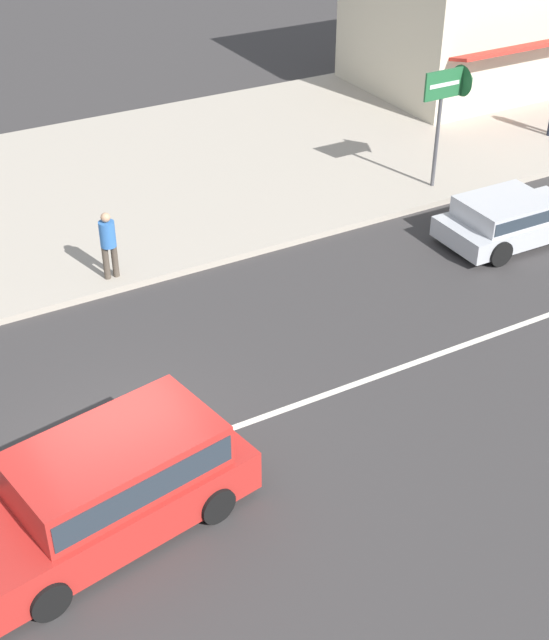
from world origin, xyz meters
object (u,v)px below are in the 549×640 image
object	(u,v)px
minivan_red_3	(109,484)
arrow_signboard	(461,86)
pedestrian_mid_kerb	(108,241)
hatchback_silver_1	(510,218)
shopfront_mid_block	(465,2)

from	to	relation	value
minivan_red_3	arrow_signboard	size ratio (longest dim) A/B	1.56
minivan_red_3	pedestrian_mid_kerb	world-z (taller)	pedestrian_mid_kerb
hatchback_silver_1	shopfront_mid_block	world-z (taller)	shopfront_mid_block
hatchback_silver_1	minivan_red_3	world-z (taller)	minivan_red_3
arrow_signboard	pedestrian_mid_kerb	bearing A→B (deg)	-178.03
hatchback_silver_1	pedestrian_mid_kerb	world-z (taller)	pedestrian_mid_kerb
hatchback_silver_1	shopfront_mid_block	xyz separation A→B (m)	(5.94, 9.23, 2.24)
hatchback_silver_1	arrow_signboard	size ratio (longest dim) A/B	1.19
hatchback_silver_1	minivan_red_3	xyz separation A→B (m)	(-11.40, -4.06, 0.26)
arrow_signboard	pedestrian_mid_kerb	size ratio (longest dim) A/B	2.01
minivan_red_3	shopfront_mid_block	size ratio (longest dim) A/B	0.76
arrow_signboard	pedestrian_mid_kerb	distance (m)	9.72
arrow_signboard	pedestrian_mid_kerb	xyz separation A→B (m)	(-9.56, -0.33, -1.70)
minivan_red_3	shopfront_mid_block	world-z (taller)	shopfront_mid_block
pedestrian_mid_kerb	shopfront_mid_block	xyz separation A→B (m)	(14.80, 6.52, 1.78)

